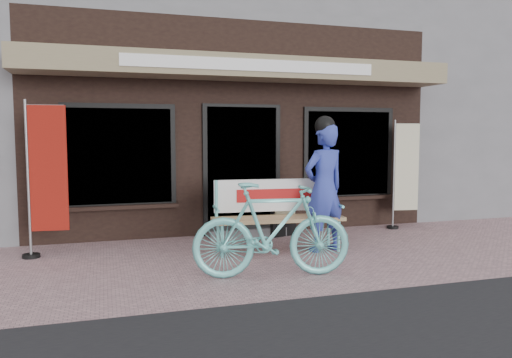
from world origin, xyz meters
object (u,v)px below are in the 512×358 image
object	(u,v)px
person	(324,185)
bench	(276,209)
bicycle	(272,230)
nobori_cream	(404,173)
nobori_red	(45,177)
menu_stand	(284,207)

from	to	relation	value
person	bench	bearing A→B (deg)	144.03
bicycle	nobori_cream	size ratio (longest dim) A/B	0.97
bench	person	xyz separation A→B (m)	(0.64, -0.25, 0.36)
nobori_red	person	bearing A→B (deg)	-6.30
bicycle	menu_stand	bearing A→B (deg)	-14.38
bench	bicycle	bearing A→B (deg)	-106.38
nobori_cream	menu_stand	size ratio (longest dim) A/B	2.05
bicycle	menu_stand	xyz separation A→B (m)	(0.95, 2.21, -0.08)
nobori_red	menu_stand	xyz separation A→B (m)	(3.61, 0.38, -0.63)
bench	nobori_cream	xyz separation A→B (m)	(2.76, 0.93, 0.40)
person	nobori_red	size ratio (longest dim) A/B	0.91
person	nobori_cream	world-z (taller)	person
nobori_cream	menu_stand	xyz separation A→B (m)	(-2.32, -0.03, -0.52)
nobori_red	menu_stand	distance (m)	3.69
person	bicycle	distance (m)	1.61
nobori_cream	nobori_red	bearing A→B (deg)	-166.76
nobori_cream	menu_stand	bearing A→B (deg)	-169.94
nobori_red	menu_stand	size ratio (longest dim) A/B	2.28
person	nobori_red	xyz separation A→B (m)	(-3.81, 0.78, 0.15)
bicycle	menu_stand	world-z (taller)	bicycle
bench	menu_stand	xyz separation A→B (m)	(0.44, 0.90, -0.12)
bicycle	nobori_red	bearing A→B (deg)	64.43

